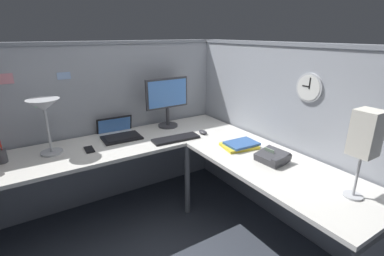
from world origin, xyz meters
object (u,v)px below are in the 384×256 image
Objects in this scene: desk_lamp_dome at (44,110)px; pen_cup at (1,156)px; monitor at (167,99)px; office_phone at (273,157)px; cell_phone at (89,149)px; book_stack at (240,145)px; laptop at (118,133)px; wall_clock at (310,88)px; computer_mouse at (203,132)px; keyboard at (176,139)px; desk_lamp_paper at (366,136)px.

desk_lamp_dome is 2.47× the size of pen_cup.
office_phone is (0.27, -1.17, -0.26)m from monitor.
cell_phone is at bearing 138.88° from office_phone.
laptop is at bearing 133.03° from book_stack.
book_stack is (1.37, -0.71, -0.34)m from desk_lamp_dome.
book_stack is 0.70m from wall_clock.
book_stack is (0.08, -0.44, 0.00)m from computer_mouse.
office_phone reaches higher than book_stack.
desk_lamp_dome reaches higher than computer_mouse.
office_phone is 0.98× the size of wall_clock.
book_stack is at bearing -72.55° from monitor.
book_stack is at bearing -46.25° from keyboard.
monitor reaches higher than laptop.
computer_mouse is 0.33× the size of book_stack.
laptop reaches higher than keyboard.
desk_lamp_dome is 0.84× the size of desk_lamp_paper.
laptop is 3.78× the size of computer_mouse.
pen_cup is at bearing 156.86° from book_stack.
monitor is 3.47× the size of cell_phone.
wall_clock is (0.33, -0.00, 0.49)m from office_phone.
laptop is at bearing 11.36° from desk_lamp_dome.
office_phone is at bearing 94.49° from desk_lamp_paper.
monitor is 1.16× the size of keyboard.
desk_lamp_paper is at bearing -49.08° from desk_lamp_dome.
desk_lamp_dome is 2.02× the size of wall_clock.
laptop is 0.93m from pen_cup.
desk_lamp_paper reaches higher than pen_cup.
cell_phone is at bearing -166.61° from monitor.
keyboard is 1.95× the size of wall_clock.
wall_clock is at bearing -27.77° from pen_cup.
office_phone is (0.39, -0.79, 0.03)m from keyboard.
desk_lamp_paper is at bearing -50.97° from cell_phone.
monitor is at bearing 3.72° from pen_cup.
desk_lamp_dome is at bearing -2.06° from pen_cup.
computer_mouse is at bearing 3.24° from keyboard.
computer_mouse is at bearing 95.76° from desk_lamp_paper.
book_stack is at bearing -27.63° from desk_lamp_dome.
pen_cup is (-1.33, 0.28, 0.04)m from keyboard.
keyboard is at bearing -107.26° from monitor.
pen_cup is at bearing -173.44° from laptop.
wall_clock reaches higher than computer_mouse.
keyboard is 1.19m from wall_clock.
pen_cup is 2.02m from office_phone.
desk_lamp_paper is at bearing -115.90° from wall_clock.
wall_clock reaches higher than cell_phone.
monitor is 1.27× the size of laptop.
pen_cup is (-0.92, -0.11, 0.03)m from laptop.
keyboard is 0.74m from cell_phone.
book_stack is 1.00m from desk_lamp_paper.
monitor is 4.81× the size of computer_mouse.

